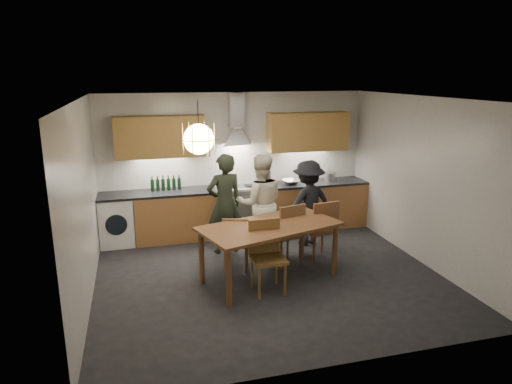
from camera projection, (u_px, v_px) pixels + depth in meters
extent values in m
plane|color=black|center=(269.00, 276.00, 6.81)|extent=(5.00, 5.00, 0.00)
cube|color=silver|center=(235.00, 163.00, 8.59)|extent=(5.00, 0.02, 2.60)
cube|color=silver|center=(337.00, 249.00, 4.38)|extent=(5.00, 0.02, 2.60)
cube|color=silver|center=(83.00, 204.00, 5.86)|extent=(0.02, 4.50, 2.60)
cube|color=silver|center=(423.00, 181.00, 7.11)|extent=(0.02, 4.50, 2.60)
cube|color=silver|center=(270.00, 99.00, 6.16)|extent=(5.00, 4.50, 0.02)
cube|color=#BB7E48|center=(176.00, 216.00, 8.23)|extent=(1.45, 0.60, 0.86)
cube|color=#BB7E48|center=(313.00, 205.00, 8.90)|extent=(2.05, 0.60, 0.86)
cube|color=white|center=(117.00, 221.00, 7.97)|extent=(0.58, 0.58, 0.85)
cube|color=black|center=(158.00, 193.00, 8.04)|extent=(2.05, 0.62, 0.04)
cube|color=black|center=(314.00, 183.00, 8.78)|extent=(2.05, 0.62, 0.04)
cube|color=silver|center=(239.00, 213.00, 8.53)|extent=(0.90, 0.60, 0.80)
cube|color=black|center=(243.00, 218.00, 8.27)|extent=(0.78, 0.02, 0.42)
cube|color=slate|center=(239.00, 190.00, 8.42)|extent=(0.90, 0.60, 0.08)
cube|color=silver|center=(242.00, 190.00, 8.16)|extent=(0.90, 0.08, 0.04)
cube|color=tan|center=(160.00, 137.00, 7.94)|extent=(1.55, 0.35, 0.72)
cube|color=tan|center=(308.00, 132.00, 8.63)|extent=(1.55, 0.35, 0.72)
cube|color=silver|center=(236.00, 110.00, 8.21)|extent=(0.26, 0.22, 0.62)
cylinder|color=black|center=(198.00, 120.00, 5.87)|extent=(0.01, 0.01, 0.50)
sphere|color=#FFE0A5|center=(199.00, 139.00, 5.94)|extent=(0.40, 0.40, 0.40)
torus|color=gold|center=(199.00, 139.00, 5.94)|extent=(0.43, 0.43, 0.01)
cube|color=brown|center=(270.00, 226.00, 6.52)|extent=(2.17, 1.52, 0.04)
cylinder|color=brown|center=(229.00, 278.00, 5.83)|extent=(0.08, 0.08, 0.79)
cylinder|color=brown|center=(202.00, 257.00, 6.50)|extent=(0.08, 0.08, 0.79)
cylinder|color=brown|center=(335.00, 250.00, 6.76)|extent=(0.08, 0.08, 0.79)
cylinder|color=brown|center=(301.00, 234.00, 7.42)|extent=(0.08, 0.08, 0.79)
cube|color=brown|center=(236.00, 243.00, 6.98)|extent=(0.49, 0.49, 0.04)
cube|color=brown|center=(235.00, 233.00, 6.75)|extent=(0.38, 0.15, 0.42)
cylinder|color=brown|center=(247.00, 252.00, 7.18)|extent=(0.03, 0.03, 0.40)
cylinder|color=brown|center=(246.00, 260.00, 6.88)|extent=(0.03, 0.03, 0.40)
cylinder|color=brown|center=(227.00, 252.00, 7.19)|extent=(0.03, 0.03, 0.40)
cylinder|color=brown|center=(225.00, 260.00, 6.89)|extent=(0.03, 0.03, 0.40)
cube|color=brown|center=(285.00, 234.00, 7.15)|extent=(0.55, 0.55, 0.04)
cube|color=brown|center=(292.00, 221.00, 6.91)|extent=(0.45, 0.16, 0.50)
cylinder|color=brown|center=(288.00, 243.00, 7.46)|extent=(0.04, 0.04, 0.46)
cylinder|color=brown|center=(301.00, 251.00, 7.15)|extent=(0.04, 0.04, 0.46)
cylinder|color=brown|center=(268.00, 248.00, 7.28)|extent=(0.04, 0.04, 0.46)
cylinder|color=brown|center=(281.00, 255.00, 6.97)|extent=(0.04, 0.04, 0.46)
cube|color=brown|center=(319.00, 230.00, 7.36)|extent=(0.50, 0.50, 0.04)
cube|color=brown|center=(326.00, 218.00, 7.12)|extent=(0.45, 0.10, 0.49)
cylinder|color=brown|center=(322.00, 239.00, 7.66)|extent=(0.04, 0.04, 0.46)
cylinder|color=brown|center=(334.00, 247.00, 7.33)|extent=(0.04, 0.04, 0.46)
cylinder|color=brown|center=(303.00, 242.00, 7.52)|extent=(0.04, 0.04, 0.46)
cylinder|color=brown|center=(314.00, 250.00, 7.20)|extent=(0.04, 0.04, 0.46)
cube|color=brown|center=(268.00, 259.00, 6.21)|extent=(0.45, 0.45, 0.04)
cube|color=brown|center=(264.00, 236.00, 6.33)|extent=(0.45, 0.05, 0.49)
cylinder|color=brown|center=(259.00, 283.00, 6.05)|extent=(0.04, 0.04, 0.46)
cylinder|color=brown|center=(252.00, 272.00, 6.39)|extent=(0.04, 0.04, 0.46)
cylinder|color=brown|center=(285.00, 280.00, 6.15)|extent=(0.04, 0.04, 0.46)
cylinder|color=brown|center=(277.00, 269.00, 6.49)|extent=(0.04, 0.04, 0.46)
imported|color=black|center=(225.00, 204.00, 7.54)|extent=(0.68, 0.51, 1.68)
imported|color=silver|center=(260.00, 204.00, 7.57)|extent=(0.88, 0.72, 1.67)
imported|color=black|center=(308.00, 203.00, 7.92)|extent=(1.08, 0.78, 1.50)
imported|color=silver|center=(291.00, 182.00, 8.62)|extent=(0.37, 0.37, 0.08)
cylinder|color=#B3B3B7|center=(330.00, 177.00, 8.86)|extent=(0.26, 0.26, 0.16)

